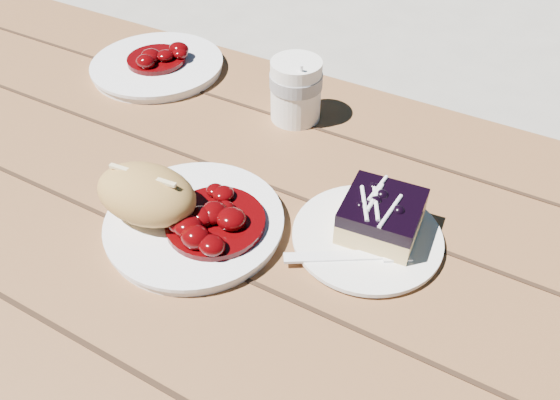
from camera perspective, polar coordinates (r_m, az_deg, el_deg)
The scene contains 11 objects.
ground at distance 1.47m, azimuth -13.81°, elevation -18.86°, with size 60.00×60.00×0.00m, color #9B968C.
picnic_table at distance 1.01m, azimuth -19.25°, elevation -2.37°, with size 2.00×1.55×0.75m.
main_plate at distance 0.72m, azimuth -8.88°, elevation -2.43°, with size 0.23×0.23×0.02m, color white.
goulash_stew at distance 0.69m, azimuth -6.88°, elevation -1.35°, with size 0.13×0.13×0.04m, color #490204, non-canonical shape.
bread_roll at distance 0.71m, azimuth -13.78°, elevation 0.61°, with size 0.14×0.09×0.07m, color #AA8141.
dessert_plate at distance 0.71m, azimuth 9.06°, elevation -3.90°, with size 0.19×0.19×0.01m, color white.
blueberry_cake at distance 0.69m, azimuth 10.57°, elevation -1.63°, with size 0.10×0.10×0.05m.
fork_dessert at distance 0.67m, azimuth 5.75°, elevation -5.86°, with size 0.03×0.16×0.01m, color white, non-canonical shape.
coffee_cup at distance 0.89m, azimuth 1.67°, elevation 11.37°, with size 0.08×0.08×0.10m, color white.
second_plate at distance 1.07m, azimuth -12.68°, elevation 13.50°, with size 0.24×0.24×0.02m, color white.
second_stew at distance 1.06m, azimuth -12.92°, elevation 14.87°, with size 0.11×0.11×0.04m, color #490204, non-canonical shape.
Camera 1 is at (0.62, -0.42, 1.26)m, focal length 35.00 mm.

